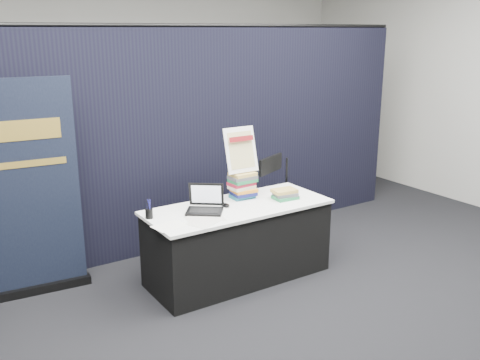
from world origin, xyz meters
name	(u,v)px	position (x,y,z in m)	size (l,w,h in m)	color
floor	(271,299)	(0.00, 0.00, 0.00)	(8.00, 8.00, 0.00)	black
wall_back	(107,75)	(0.00, 4.00, 1.75)	(8.00, 0.02, 3.50)	#A7A69E
drape_partition	(186,141)	(0.00, 1.60, 1.20)	(6.00, 0.08, 2.40)	black
display_table	(238,242)	(0.00, 0.55, 0.38)	(1.80, 0.75, 0.75)	black
laptop	(202,205)	(-0.37, 0.59, 0.81)	(0.40, 0.43, 0.25)	black
mouse	(226,205)	(-0.12, 0.59, 0.77)	(0.06, 0.10, 0.03)	black
brochure_left	(170,226)	(-0.79, 0.41, 0.75)	(0.28, 0.20, 0.00)	white
brochure_mid	(205,218)	(-0.45, 0.40, 0.75)	(0.33, 0.23, 0.00)	beige
brochure_right	(205,222)	(-0.49, 0.33, 0.75)	(0.30, 0.21, 0.00)	silver
pen_cup	(149,214)	(-0.86, 0.68, 0.79)	(0.07, 0.07, 0.09)	black
book_stack_tall	(243,185)	(0.17, 0.74, 0.88)	(0.25, 0.20, 0.26)	#1C5B6A
book_stack_short	(285,194)	(0.50, 0.47, 0.80)	(0.24, 0.20, 0.10)	#1E7342
info_sign	(241,150)	(0.17, 0.77, 1.23)	(0.34, 0.17, 0.46)	black
pullup_banner	(35,202)	(-1.69, 1.30, 0.88)	(0.85, 0.18, 1.99)	black
stacking_chair	(280,201)	(0.73, 0.84, 0.58)	(0.62, 0.64, 1.05)	black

